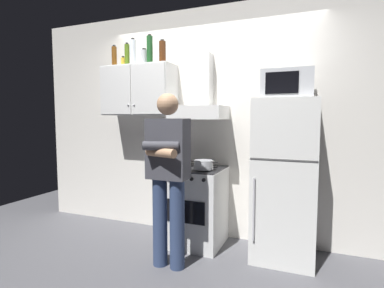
# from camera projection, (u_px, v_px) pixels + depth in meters

# --- Properties ---
(ground_plane) EXTENTS (7.00, 7.00, 0.00)m
(ground_plane) POSITION_uv_depth(u_px,v_px,m) (192.00, 253.00, 3.16)
(ground_plane) COLOR #4C4C51
(back_wall_tiled) EXTENTS (4.80, 0.10, 2.70)m
(back_wall_tiled) POSITION_uv_depth(u_px,v_px,m) (211.00, 123.00, 3.60)
(back_wall_tiled) COLOR silver
(back_wall_tiled) RESTS_ON ground_plane
(upper_cabinet) EXTENTS (0.90, 0.37, 0.60)m
(upper_cabinet) POSITION_uv_depth(u_px,v_px,m) (139.00, 91.00, 3.67)
(upper_cabinet) COLOR silver
(stove_oven) EXTENTS (0.60, 0.62, 0.87)m
(stove_oven) POSITION_uv_depth(u_px,v_px,m) (196.00, 206.00, 3.37)
(stove_oven) COLOR silver
(stove_oven) RESTS_ON ground_plane
(range_hood) EXTENTS (0.60, 0.44, 0.75)m
(range_hood) POSITION_uv_depth(u_px,v_px,m) (200.00, 102.00, 3.39)
(range_hood) COLOR white
(refrigerator) EXTENTS (0.60, 0.62, 1.60)m
(refrigerator) POSITION_uv_depth(u_px,v_px,m) (285.00, 180.00, 2.99)
(refrigerator) COLOR white
(refrigerator) RESTS_ON ground_plane
(microwave) EXTENTS (0.48, 0.37, 0.28)m
(microwave) POSITION_uv_depth(u_px,v_px,m) (288.00, 85.00, 2.93)
(microwave) COLOR #B7BABF
(microwave) RESTS_ON refrigerator
(person_standing) EXTENTS (0.38, 0.33, 1.64)m
(person_standing) POSITION_uv_depth(u_px,v_px,m) (168.00, 173.00, 2.79)
(person_standing) COLOR navy
(person_standing) RESTS_ON ground_plane
(cooking_pot) EXTENTS (0.31, 0.21, 0.10)m
(cooking_pot) POSITION_uv_depth(u_px,v_px,m) (204.00, 165.00, 3.17)
(cooking_pot) COLOR #B7BABF
(cooking_pot) RESTS_ON stove_oven
(bottle_canister_steel) EXTENTS (0.09, 0.09, 0.20)m
(bottle_canister_steel) POSITION_uv_depth(u_px,v_px,m) (144.00, 58.00, 3.64)
(bottle_canister_steel) COLOR #B2B5BA
(bottle_canister_steel) RESTS_ON upper_cabinet
(bottle_wine_green) EXTENTS (0.07, 0.07, 0.35)m
(bottle_wine_green) POSITION_uv_depth(u_px,v_px,m) (150.00, 50.00, 3.57)
(bottle_wine_green) COLOR #19471E
(bottle_wine_green) RESTS_ON upper_cabinet
(bottle_olive_oil) EXTENTS (0.06, 0.06, 0.28)m
(bottle_olive_oil) POSITION_uv_depth(u_px,v_px,m) (127.00, 55.00, 3.66)
(bottle_olive_oil) COLOR #4C6B19
(bottle_olive_oil) RESTS_ON upper_cabinet
(bottle_rum_dark) EXTENTS (0.08, 0.08, 0.28)m
(bottle_rum_dark) POSITION_uv_depth(u_px,v_px,m) (162.00, 52.00, 3.52)
(bottle_rum_dark) COLOR #47230F
(bottle_rum_dark) RESTS_ON upper_cabinet
(bottle_spice_jar) EXTENTS (0.06, 0.06, 0.14)m
(bottle_spice_jar) POSITION_uv_depth(u_px,v_px,m) (123.00, 62.00, 3.77)
(bottle_spice_jar) COLOR gold
(bottle_spice_jar) RESTS_ON upper_cabinet
(bottle_vodka_clear) EXTENTS (0.07, 0.07, 0.33)m
(bottle_vodka_clear) POSITION_uv_depth(u_px,v_px,m) (133.00, 53.00, 3.64)
(bottle_vodka_clear) COLOR silver
(bottle_vodka_clear) RESTS_ON upper_cabinet
(bottle_beer_brown) EXTENTS (0.06, 0.06, 0.27)m
(bottle_beer_brown) POSITION_uv_depth(u_px,v_px,m) (114.00, 57.00, 3.77)
(bottle_beer_brown) COLOR brown
(bottle_beer_brown) RESTS_ON upper_cabinet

